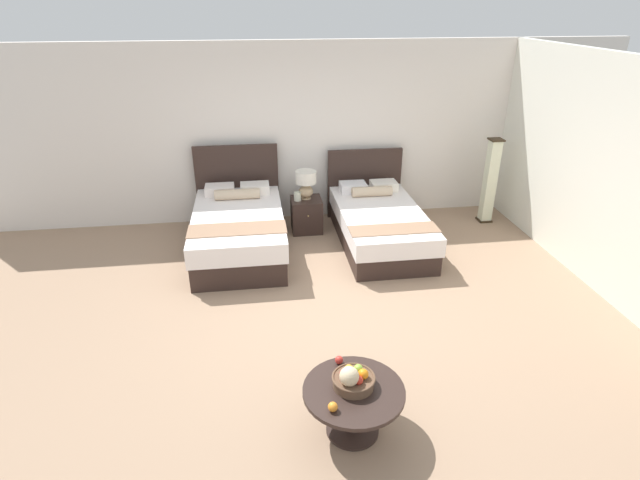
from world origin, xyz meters
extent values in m
cube|color=#9D7E63|center=(0.00, 0.00, -0.01)|extent=(10.38, 9.32, 0.02)
cube|color=silver|center=(0.00, 2.86, 1.37)|extent=(10.38, 0.12, 2.73)
cube|color=silver|center=(3.39, 0.40, 1.37)|extent=(0.12, 4.92, 2.73)
cube|color=#31221D|center=(-1.01, 1.59, 0.17)|extent=(1.20, 2.09, 0.33)
cube|color=white|center=(-1.01, 1.59, 0.47)|extent=(1.24, 2.13, 0.27)
cube|color=#31221D|center=(-1.02, 2.66, 0.63)|extent=(1.27, 0.07, 1.27)
cube|color=white|center=(-1.28, 2.37, 0.67)|extent=(0.43, 0.30, 0.14)
cube|color=white|center=(-0.75, 2.38, 0.67)|extent=(0.43, 0.30, 0.14)
cylinder|color=beige|center=(-1.02, 2.13, 0.67)|extent=(0.66, 0.15, 0.15)
cube|color=#987458|center=(-1.01, 1.05, 0.61)|extent=(1.26, 0.42, 0.01)
cube|color=#31221D|center=(1.01, 1.59, 0.14)|extent=(1.13, 2.13, 0.28)
cube|color=white|center=(1.01, 1.59, 0.41)|extent=(1.17, 2.17, 0.25)
cube|color=#31221D|center=(1.01, 2.68, 0.56)|extent=(1.20, 0.07, 1.12)
cube|color=white|center=(0.76, 2.39, 0.60)|extent=(0.40, 0.30, 0.14)
cube|color=white|center=(1.26, 2.39, 0.60)|extent=(0.40, 0.30, 0.14)
cylinder|color=beige|center=(1.01, 2.15, 0.61)|extent=(0.62, 0.15, 0.15)
cube|color=#987458|center=(1.02, 0.91, 0.54)|extent=(1.18, 0.36, 0.01)
cube|color=#31221D|center=(0.01, 2.21, 0.26)|extent=(0.46, 0.45, 0.52)
sphere|color=tan|center=(0.01, 1.97, 0.34)|extent=(0.02, 0.02, 0.02)
cylinder|color=tan|center=(0.01, 2.23, 0.53)|extent=(0.14, 0.14, 0.02)
ellipsoid|color=tan|center=(0.01, 2.23, 0.63)|extent=(0.21, 0.21, 0.19)
cylinder|color=#99844C|center=(0.01, 2.23, 0.75)|extent=(0.02, 0.02, 0.04)
cylinder|color=silver|center=(0.01, 2.23, 0.86)|extent=(0.31, 0.31, 0.18)
cylinder|color=silver|center=(-0.13, 2.17, 0.58)|extent=(0.11, 0.11, 0.12)
torus|color=silver|center=(-0.13, 2.17, 0.65)|extent=(0.10, 0.10, 0.01)
cylinder|color=#31221D|center=(-0.07, -1.86, 0.01)|extent=(0.44, 0.44, 0.02)
cylinder|color=#31221D|center=(-0.07, -1.86, 0.21)|extent=(0.11, 0.11, 0.41)
cylinder|color=#31221D|center=(-0.07, -1.86, 0.43)|extent=(0.83, 0.83, 0.04)
cylinder|color=brown|center=(-0.07, -1.82, 0.49)|extent=(0.33, 0.33, 0.09)
torus|color=brown|center=(-0.07, -1.82, 0.53)|extent=(0.35, 0.35, 0.02)
sphere|color=gold|center=(-0.09, -1.75, 0.56)|extent=(0.07, 0.07, 0.07)
sphere|color=red|center=(-0.14, -1.80, 0.57)|extent=(0.08, 0.08, 0.08)
sphere|color=beige|center=(-0.12, -1.87, 0.60)|extent=(0.16, 0.16, 0.16)
sphere|color=red|center=(-0.04, -1.89, 0.56)|extent=(0.07, 0.07, 0.07)
sphere|color=orange|center=(0.01, -1.83, 0.57)|extent=(0.09, 0.09, 0.09)
sphere|color=#89B43B|center=(-0.02, -1.76, 0.57)|extent=(0.08, 0.08, 0.08)
sphere|color=red|center=(-0.13, -1.53, 0.48)|extent=(0.07, 0.07, 0.07)
sphere|color=orange|center=(-0.28, -2.06, 0.49)|extent=(0.08, 0.08, 0.08)
cube|color=#2E2214|center=(2.91, 2.18, 0.01)|extent=(0.21, 0.21, 0.03)
cube|color=#E7ECC8|center=(2.91, 2.18, 0.68)|extent=(0.17, 0.17, 1.29)
cube|color=#2E2214|center=(2.91, 2.18, 1.34)|extent=(0.21, 0.21, 0.02)
camera|label=1|loc=(-0.77, -4.89, 3.27)|focal=28.25mm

